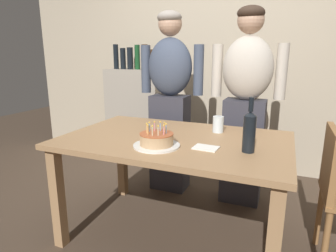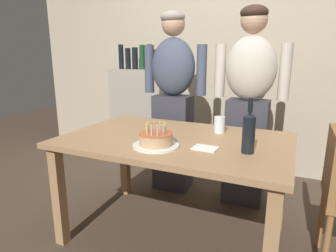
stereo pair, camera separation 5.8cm
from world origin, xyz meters
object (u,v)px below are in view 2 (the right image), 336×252
Objects in this scene: birthday_cake at (156,140)px; water_glass_near at (219,125)px; person_man_bearded at (173,100)px; person_woman_cardigan at (248,106)px; wine_bottle at (249,131)px; napkin_stack at (205,148)px.

water_glass_near is (0.27, 0.48, 0.02)m from birthday_cake.
person_man_bearded is (-0.56, 0.46, 0.08)m from water_glass_near.
water_glass_near is 0.07× the size of person_woman_cardigan.
wine_bottle is 0.84m from person_woman_cardigan.
water_glass_near is 0.48m from person_woman_cardigan.
person_man_bearded is (-0.29, 0.94, 0.10)m from birthday_cake.
birthday_cake is 0.99m from person_man_bearded.
napkin_stack is at bearing 15.13° from birthday_cake.
birthday_cake reaches higher than water_glass_near.
person_woman_cardigan reaches higher than birthday_cake.
napkin_stack is (0.29, 0.08, -0.03)m from birthday_cake.
person_man_bearded is at bearing 134.72° from wine_bottle.
birthday_cake is 0.90× the size of wine_bottle.
person_woman_cardigan is (0.10, 0.86, 0.13)m from napkin_stack.
person_man_bearded and person_woman_cardigan have the same top height.
birthday_cake is 2.46× the size of water_glass_near.
wine_bottle is (0.53, 0.11, 0.09)m from birthday_cake.
person_man_bearded reaches higher than wine_bottle.
water_glass_near reaches higher than napkin_stack.
wine_bottle is 0.27m from napkin_stack.
person_man_bearded reaches higher than birthday_cake.
birthday_cake is 0.17× the size of person_woman_cardigan.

